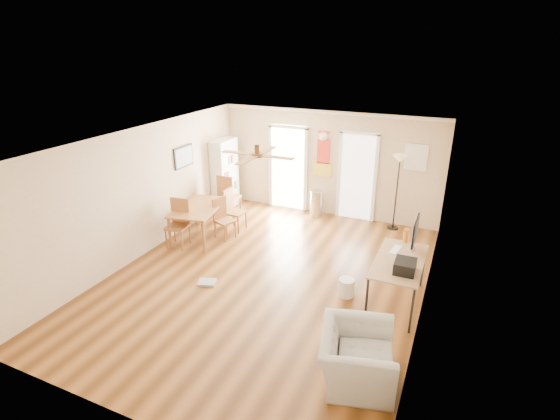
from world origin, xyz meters
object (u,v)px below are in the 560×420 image
at_px(dining_chair_right_b, 225,219).
at_px(trash_can, 316,204).
at_px(dining_chair_right_a, 236,210).
at_px(dining_chair_far, 230,195).
at_px(bookshelf, 225,174).
at_px(dining_table, 199,222).
at_px(wastebasket_a, 346,287).
at_px(printer, 405,266).
at_px(dining_chair_near, 177,224).
at_px(armchair, 357,357).
at_px(torchiere_lamp, 396,193).

height_order(dining_chair_right_b, trash_can, dining_chair_right_b).
bearing_deg(dining_chair_right_a, dining_chair_far, 41.86).
relative_size(bookshelf, trash_can, 2.72).
xyz_separation_m(dining_table, wastebasket_a, (3.66, -0.97, -0.21)).
distance_m(printer, wastebasket_a, 1.22).
xyz_separation_m(dining_chair_near, trash_can, (2.15, 2.77, -0.18)).
xyz_separation_m(dining_table, armchair, (4.30, -2.80, -0.02)).
relative_size(dining_chair_right_b, torchiere_lamp, 0.51).
height_order(dining_table, dining_chair_far, dining_chair_far).
bearing_deg(torchiere_lamp, dining_chair_far, -167.94).
bearing_deg(dining_table, dining_chair_far, 91.14).
distance_m(dining_chair_right_a, dining_chair_right_b, 0.48).
distance_m(bookshelf, dining_chair_far, 0.67).
distance_m(dining_chair_right_b, dining_chair_far, 1.34).
bearing_deg(bookshelf, trash_can, -4.26).
bearing_deg(torchiere_lamp, dining_table, -150.22).
height_order(dining_chair_right_a, wastebasket_a, dining_chair_right_a).
bearing_deg(bookshelf, dining_chair_near, -97.82).
bearing_deg(bookshelf, dining_chair_right_a, -63.70).
xyz_separation_m(bookshelf, dining_chair_far, (0.37, -0.41, -0.37)).
bearing_deg(armchair, printer, -23.98).
xyz_separation_m(bookshelf, wastebasket_a, (4.06, -2.77, -0.75)).
bearing_deg(torchiere_lamp, dining_chair_near, -145.32).
relative_size(dining_chair_right_a, dining_chair_near, 0.95).
relative_size(dining_chair_near, wastebasket_a, 3.22).
bearing_deg(dining_chair_right_a, bookshelf, 43.07).
height_order(dining_chair_right_a, torchiere_lamp, torchiere_lamp).
xyz_separation_m(torchiere_lamp, printer, (0.71, -3.42, 0.02)).
height_order(dining_table, printer, printer).
bearing_deg(printer, trash_can, 126.79).
xyz_separation_m(dining_chair_far, printer, (4.63, -2.58, 0.37)).
relative_size(trash_can, torchiere_lamp, 0.38).
bearing_deg(dining_chair_right_a, dining_chair_right_b, -176.70).
bearing_deg(dining_chair_far, torchiere_lamp, -168.15).
bearing_deg(dining_chair_right_b, torchiere_lamp, -40.07).
xyz_separation_m(dining_table, dining_chair_far, (-0.03, 1.39, 0.17)).
xyz_separation_m(dining_chair_near, printer, (4.76, -0.61, 0.40)).
relative_size(dining_chair_near, torchiere_lamp, 0.58).
distance_m(dining_chair_right_b, dining_chair_near, 1.05).
distance_m(torchiere_lamp, printer, 3.49).
xyz_separation_m(dining_chair_right_b, dining_chair_far, (-0.58, 1.20, 0.08)).
bearing_deg(printer, dining_chair_right_b, 160.32).
height_order(printer, wastebasket_a, printer).
distance_m(dining_table, trash_can, 2.96).
relative_size(dining_chair_far, trash_can, 1.61).
relative_size(bookshelf, printer, 4.93).
bearing_deg(dining_chair_far, dining_chair_near, 85.88).
relative_size(dining_chair_right_a, dining_chair_far, 0.91).
bearing_deg(armchair, bookshelf, 32.13).
relative_size(dining_chair_right_a, dining_chair_right_b, 1.07).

